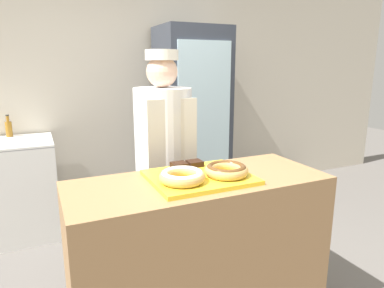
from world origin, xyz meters
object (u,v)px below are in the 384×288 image
(brownie_back_left, at_px, (179,165))
(brownie_back_right, at_px, (195,163))
(donut_chocolate_glaze, at_px, (226,170))
(beverage_fridge, at_px, (192,120))
(donut_light_glaze, at_px, (182,176))
(baker_person, at_px, (164,163))
(bottle_amber, at_px, (9,128))
(serving_tray, at_px, (199,177))

(brownie_back_left, xyz_separation_m, brownie_back_right, (0.10, 0.00, 0.00))
(donut_chocolate_glaze, relative_size, beverage_fridge, 0.12)
(donut_light_glaze, relative_size, baker_person, 0.14)
(donut_light_glaze, height_order, bottle_amber, bottle_amber)
(serving_tray, distance_m, bottle_amber, 2.26)
(baker_person, bearing_deg, brownie_back_left, -99.47)
(brownie_back_left, relative_size, bottle_amber, 0.42)
(baker_person, height_order, beverage_fridge, beverage_fridge)
(serving_tray, height_order, brownie_back_right, brownie_back_right)
(serving_tray, height_order, donut_chocolate_glaze, donut_chocolate_glaze)
(donut_light_glaze, relative_size, brownie_back_left, 2.77)
(serving_tray, xyz_separation_m, donut_light_glaze, (-0.13, -0.07, 0.05))
(serving_tray, bearing_deg, bottle_amber, 117.52)
(donut_light_glaze, xyz_separation_m, baker_person, (0.16, 0.73, -0.14))
(brownie_back_left, bearing_deg, beverage_fridge, 62.85)
(baker_person, bearing_deg, brownie_back_right, -87.67)
(donut_chocolate_glaze, height_order, bottle_amber, bottle_amber)
(donut_light_glaze, xyz_separation_m, donut_chocolate_glaze, (0.26, 0.00, 0.00))
(brownie_back_right, bearing_deg, donut_light_glaze, -127.35)
(bottle_amber, bearing_deg, serving_tray, -62.48)
(brownie_back_left, height_order, brownie_back_right, same)
(serving_tray, distance_m, beverage_fridge, 1.91)
(brownie_back_right, bearing_deg, beverage_fridge, 65.83)
(donut_chocolate_glaze, bearing_deg, serving_tray, 153.28)
(donut_light_glaze, bearing_deg, baker_person, 77.41)
(donut_light_glaze, distance_m, brownie_back_right, 0.30)
(donut_light_glaze, distance_m, baker_person, 0.76)
(serving_tray, relative_size, donut_chocolate_glaze, 2.27)
(donut_light_glaze, relative_size, donut_chocolate_glaze, 1.00)
(donut_light_glaze, bearing_deg, brownie_back_left, 71.27)
(donut_light_glaze, height_order, brownie_back_left, donut_light_glaze)
(brownie_back_left, bearing_deg, brownie_back_right, 0.00)
(donut_chocolate_glaze, bearing_deg, brownie_back_right, 108.73)
(donut_light_glaze, height_order, beverage_fridge, beverage_fridge)
(brownie_back_right, xyz_separation_m, baker_person, (-0.02, 0.49, -0.12))
(baker_person, height_order, bottle_amber, baker_person)
(donut_chocolate_glaze, xyz_separation_m, baker_person, (-0.10, 0.73, -0.14))
(donut_chocolate_glaze, distance_m, brownie_back_left, 0.30)
(baker_person, bearing_deg, beverage_fridge, 56.26)
(brownie_back_right, bearing_deg, brownie_back_left, 180.00)
(donut_light_glaze, bearing_deg, brownie_back_right, 52.65)
(brownie_back_left, relative_size, baker_person, 0.05)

